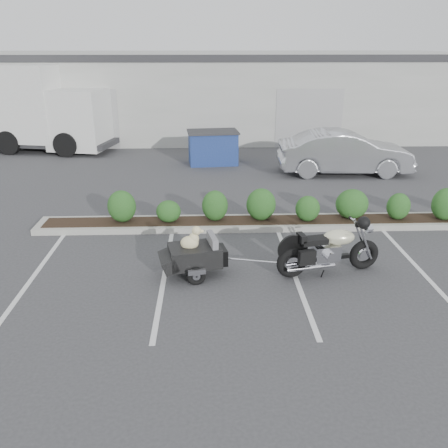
{
  "coord_description": "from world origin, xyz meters",
  "views": [
    {
      "loc": [
        -0.58,
        -9.37,
        4.53
      ],
      "look_at": [
        -0.23,
        0.41,
        0.75
      ],
      "focal_mm": 38.0,
      "sensor_mm": 36.0,
      "label": 1
    }
  ],
  "objects_px": {
    "sedan": "(345,153)",
    "delivery_truck": "(25,109)",
    "motorcycle": "(329,250)",
    "pet_trailer": "(194,255)",
    "dumpster": "(213,147)"
  },
  "relations": [
    {
      "from": "sedan",
      "to": "delivery_truck",
      "type": "bearing_deg",
      "value": 71.86
    },
    {
      "from": "pet_trailer",
      "to": "dumpster",
      "type": "relative_size",
      "value": 0.89
    },
    {
      "from": "motorcycle",
      "to": "sedan",
      "type": "xyz_separation_m",
      "value": [
        2.47,
        7.91,
        0.26
      ]
    },
    {
      "from": "sedan",
      "to": "dumpster",
      "type": "xyz_separation_m",
      "value": [
        -4.74,
        1.74,
        -0.13
      ]
    },
    {
      "from": "dumpster",
      "to": "sedan",
      "type": "bearing_deg",
      "value": -25.58
    },
    {
      "from": "dumpster",
      "to": "delivery_truck",
      "type": "height_order",
      "value": "delivery_truck"
    },
    {
      "from": "motorcycle",
      "to": "pet_trailer",
      "type": "xyz_separation_m",
      "value": [
        -2.79,
        0.02,
        -0.07
      ]
    },
    {
      "from": "pet_trailer",
      "to": "delivery_truck",
      "type": "relative_size",
      "value": 0.22
    },
    {
      "from": "motorcycle",
      "to": "delivery_truck",
      "type": "height_order",
      "value": "delivery_truck"
    },
    {
      "from": "sedan",
      "to": "dumpster",
      "type": "relative_size",
      "value": 2.29
    },
    {
      "from": "motorcycle",
      "to": "dumpster",
      "type": "xyz_separation_m",
      "value": [
        -2.27,
        9.65,
        0.13
      ]
    },
    {
      "from": "pet_trailer",
      "to": "delivery_truck",
      "type": "xyz_separation_m",
      "value": [
        -7.7,
        12.71,
        1.29
      ]
    },
    {
      "from": "delivery_truck",
      "to": "pet_trailer",
      "type": "bearing_deg",
      "value": -46.89
    },
    {
      "from": "sedan",
      "to": "dumpster",
      "type": "bearing_deg",
      "value": 72.13
    },
    {
      "from": "pet_trailer",
      "to": "dumpster",
      "type": "distance_m",
      "value": 9.65
    }
  ]
}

